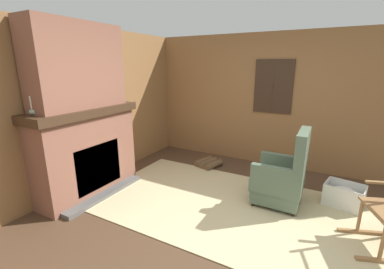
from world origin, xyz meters
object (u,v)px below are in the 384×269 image
at_px(firewood_stack, 208,163).
at_px(storage_case, 84,102).
at_px(armchair, 282,178).
at_px(laundry_basket, 344,195).
at_px(oil_lamp_vase, 34,108).

height_order(firewood_stack, storage_case, storage_case).
xyz_separation_m(armchair, firewood_stack, (-1.44, 0.76, -0.31)).
distance_m(armchair, storage_case, 2.93).
bearing_deg(laundry_basket, firewood_stack, 169.25).
distance_m(firewood_stack, oil_lamp_vase, 2.95).
distance_m(armchair, oil_lamp_vase, 3.23).
bearing_deg(storage_case, oil_lamp_vase, -90.01).
height_order(firewood_stack, oil_lamp_vase, oil_lamp_vase).
bearing_deg(storage_case, firewood_stack, 55.01).
height_order(armchair, oil_lamp_vase, oil_lamp_vase).
height_order(armchair, laundry_basket, armchair).
bearing_deg(armchair, laundry_basket, -155.62).
height_order(laundry_basket, storage_case, storage_case).
relative_size(laundry_basket, oil_lamp_vase, 2.33).
distance_m(oil_lamp_vase, storage_case, 0.71).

